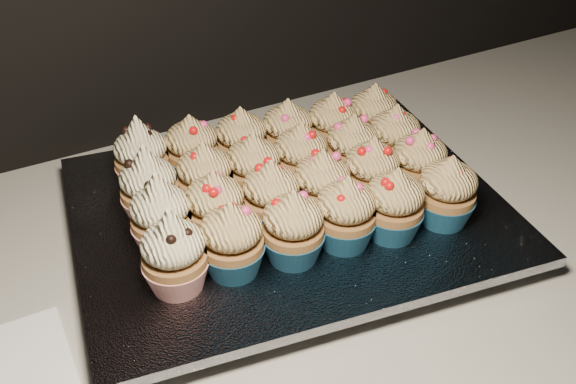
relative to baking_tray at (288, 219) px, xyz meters
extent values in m
cube|color=beige|center=(0.03, -0.02, -0.03)|extent=(2.44, 0.64, 0.04)
cube|color=black|center=(0.00, 0.00, 0.00)|extent=(0.48, 0.39, 0.02)
cube|color=silver|center=(0.00, 0.00, 0.02)|extent=(0.52, 0.43, 0.01)
cone|color=red|center=(-0.16, -0.07, 0.04)|extent=(0.06, 0.06, 0.03)
ellipsoid|color=#FFEAB3|center=(-0.16, -0.07, 0.08)|extent=(0.06, 0.06, 0.04)
cone|color=#FFEAB3|center=(-0.16, -0.07, 0.10)|extent=(0.03, 0.03, 0.03)
cone|color=navy|center=(-0.10, -0.07, 0.04)|extent=(0.06, 0.06, 0.03)
ellipsoid|color=#DDB570|center=(-0.10, -0.07, 0.08)|extent=(0.06, 0.06, 0.04)
cone|color=#DDB570|center=(-0.10, -0.07, 0.10)|extent=(0.03, 0.03, 0.02)
cone|color=navy|center=(-0.04, -0.08, 0.04)|extent=(0.06, 0.06, 0.03)
ellipsoid|color=#DDB570|center=(-0.04, -0.08, 0.08)|extent=(0.06, 0.06, 0.04)
cone|color=#DDB570|center=(-0.04, -0.08, 0.10)|extent=(0.03, 0.03, 0.02)
cone|color=navy|center=(0.02, -0.09, 0.04)|extent=(0.06, 0.06, 0.03)
ellipsoid|color=#DDB570|center=(0.02, -0.09, 0.08)|extent=(0.06, 0.06, 0.04)
cone|color=#DDB570|center=(0.02, -0.09, 0.10)|extent=(0.03, 0.03, 0.02)
cone|color=navy|center=(0.07, -0.10, 0.04)|extent=(0.06, 0.06, 0.03)
ellipsoid|color=#DDB570|center=(0.07, -0.10, 0.08)|extent=(0.06, 0.06, 0.04)
cone|color=#DDB570|center=(0.07, -0.10, 0.10)|extent=(0.03, 0.03, 0.02)
cone|color=navy|center=(0.13, -0.11, 0.04)|extent=(0.06, 0.06, 0.03)
ellipsoid|color=#DDB570|center=(0.13, -0.11, 0.08)|extent=(0.06, 0.06, 0.04)
cone|color=#DDB570|center=(0.13, -0.11, 0.10)|extent=(0.03, 0.03, 0.02)
cone|color=red|center=(-0.15, -0.01, 0.04)|extent=(0.06, 0.06, 0.03)
ellipsoid|color=#FFEAB3|center=(-0.15, -0.01, 0.08)|extent=(0.06, 0.06, 0.04)
cone|color=#FFEAB3|center=(-0.15, -0.01, 0.10)|extent=(0.03, 0.03, 0.03)
cone|color=navy|center=(-0.09, -0.02, 0.04)|extent=(0.06, 0.06, 0.03)
ellipsoid|color=#DDB570|center=(-0.09, -0.02, 0.08)|extent=(0.06, 0.06, 0.04)
cone|color=#DDB570|center=(-0.09, -0.02, 0.10)|extent=(0.03, 0.03, 0.02)
cone|color=navy|center=(-0.03, -0.03, 0.04)|extent=(0.06, 0.06, 0.03)
ellipsoid|color=#DDB570|center=(-0.03, -0.03, 0.08)|extent=(0.06, 0.06, 0.04)
cone|color=#DDB570|center=(-0.03, -0.03, 0.10)|extent=(0.03, 0.03, 0.02)
cone|color=navy|center=(0.02, -0.03, 0.04)|extent=(0.06, 0.06, 0.03)
ellipsoid|color=#DDB570|center=(0.02, -0.03, 0.08)|extent=(0.06, 0.06, 0.04)
cone|color=#DDB570|center=(0.02, -0.03, 0.10)|extent=(0.03, 0.03, 0.02)
cone|color=navy|center=(0.08, -0.04, 0.04)|extent=(0.06, 0.06, 0.03)
ellipsoid|color=#DDB570|center=(0.08, -0.04, 0.08)|extent=(0.06, 0.06, 0.04)
cone|color=#DDB570|center=(0.08, -0.04, 0.10)|extent=(0.03, 0.03, 0.02)
cone|color=navy|center=(0.14, -0.05, 0.04)|extent=(0.06, 0.06, 0.03)
ellipsoid|color=#DDB570|center=(0.14, -0.05, 0.08)|extent=(0.06, 0.06, 0.04)
cone|color=#DDB570|center=(0.14, -0.05, 0.10)|extent=(0.03, 0.03, 0.02)
cone|color=red|center=(-0.14, 0.05, 0.04)|extent=(0.06, 0.06, 0.03)
ellipsoid|color=#FFEAB3|center=(-0.14, 0.05, 0.08)|extent=(0.06, 0.06, 0.04)
cone|color=#FFEAB3|center=(-0.14, 0.05, 0.10)|extent=(0.03, 0.03, 0.03)
cone|color=navy|center=(-0.08, 0.04, 0.04)|extent=(0.06, 0.06, 0.03)
ellipsoid|color=#DDB570|center=(-0.08, 0.04, 0.08)|extent=(0.06, 0.06, 0.04)
cone|color=#DDB570|center=(-0.08, 0.04, 0.10)|extent=(0.03, 0.03, 0.02)
cone|color=navy|center=(-0.03, 0.03, 0.04)|extent=(0.06, 0.06, 0.03)
ellipsoid|color=#DDB570|center=(-0.03, 0.03, 0.08)|extent=(0.06, 0.06, 0.04)
cone|color=#DDB570|center=(-0.03, 0.03, 0.10)|extent=(0.03, 0.03, 0.02)
cone|color=navy|center=(0.03, 0.03, 0.04)|extent=(0.06, 0.06, 0.03)
ellipsoid|color=#DDB570|center=(0.03, 0.03, 0.08)|extent=(0.06, 0.06, 0.04)
cone|color=#DDB570|center=(0.03, 0.03, 0.10)|extent=(0.03, 0.03, 0.02)
cone|color=navy|center=(0.09, 0.01, 0.04)|extent=(0.06, 0.06, 0.03)
ellipsoid|color=#DDB570|center=(0.09, 0.01, 0.08)|extent=(0.06, 0.06, 0.04)
cone|color=#DDB570|center=(0.09, 0.01, 0.10)|extent=(0.03, 0.03, 0.02)
cone|color=navy|center=(0.15, 0.01, 0.04)|extent=(0.06, 0.06, 0.03)
ellipsoid|color=#DDB570|center=(0.15, 0.01, 0.08)|extent=(0.06, 0.06, 0.04)
cone|color=#DDB570|center=(0.15, 0.01, 0.10)|extent=(0.03, 0.03, 0.02)
cone|color=red|center=(-0.13, 0.11, 0.04)|extent=(0.06, 0.06, 0.03)
ellipsoid|color=#FFEAB3|center=(-0.13, 0.11, 0.08)|extent=(0.06, 0.06, 0.04)
cone|color=#FFEAB3|center=(-0.13, 0.11, 0.10)|extent=(0.03, 0.03, 0.03)
cone|color=navy|center=(-0.07, 0.10, 0.04)|extent=(0.06, 0.06, 0.03)
ellipsoid|color=#DDB570|center=(-0.07, 0.10, 0.08)|extent=(0.06, 0.06, 0.04)
cone|color=#DDB570|center=(-0.07, 0.10, 0.10)|extent=(0.03, 0.03, 0.02)
cone|color=navy|center=(-0.01, 0.09, 0.04)|extent=(0.06, 0.06, 0.03)
ellipsoid|color=#DDB570|center=(-0.01, 0.09, 0.08)|extent=(0.06, 0.06, 0.04)
cone|color=#DDB570|center=(-0.01, 0.09, 0.10)|extent=(0.03, 0.03, 0.02)
cone|color=navy|center=(0.04, 0.08, 0.04)|extent=(0.06, 0.06, 0.03)
ellipsoid|color=#DDB570|center=(0.04, 0.08, 0.08)|extent=(0.06, 0.06, 0.04)
cone|color=#DDB570|center=(0.04, 0.08, 0.10)|extent=(0.03, 0.03, 0.02)
cone|color=navy|center=(0.10, 0.07, 0.04)|extent=(0.06, 0.06, 0.03)
ellipsoid|color=#DDB570|center=(0.10, 0.07, 0.08)|extent=(0.06, 0.06, 0.04)
cone|color=#DDB570|center=(0.10, 0.07, 0.10)|extent=(0.03, 0.03, 0.02)
cone|color=navy|center=(0.16, 0.07, 0.04)|extent=(0.06, 0.06, 0.03)
ellipsoid|color=#DDB570|center=(0.16, 0.07, 0.08)|extent=(0.06, 0.06, 0.04)
cone|color=#DDB570|center=(0.16, 0.07, 0.10)|extent=(0.03, 0.03, 0.02)
camera|label=1|loc=(-0.28, -0.51, 0.46)|focal=40.00mm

